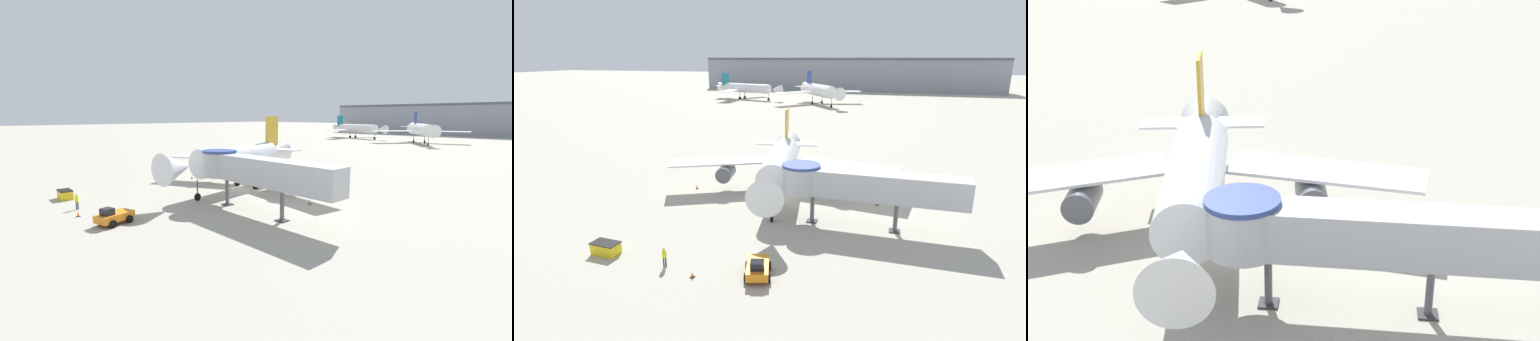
% 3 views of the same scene
% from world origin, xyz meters
% --- Properties ---
extents(ground_plane, '(800.00, 800.00, 0.00)m').
position_xyz_m(ground_plane, '(0.00, 0.00, 0.00)').
color(ground_plane, '#A8A393').
extents(main_airplane, '(30.42, 24.94, 10.30)m').
position_xyz_m(main_airplane, '(-0.33, 0.37, 4.34)').
color(main_airplane, silver).
rests_on(main_airplane, ground_plane).
extents(jet_bridge, '(18.74, 4.10, 6.39)m').
position_xyz_m(jet_bridge, '(9.85, -6.65, 4.71)').
color(jet_bridge, '#B7B7BC').
rests_on(jet_bridge, ground_plane).
extents(pushback_tug_orange, '(2.77, 3.79, 1.74)m').
position_xyz_m(pushback_tug_orange, '(3.16, -19.12, 0.78)').
color(pushback_tug_orange, orange).
rests_on(pushback_tug_orange, ground_plane).
extents(service_container_yellow, '(2.61, 1.63, 1.14)m').
position_xyz_m(service_container_yellow, '(-11.38, -19.45, 0.57)').
color(service_container_yellow, yellow).
rests_on(service_container_yellow, ground_plane).
extents(traffic_cone_apron_front, '(0.36, 0.36, 0.61)m').
position_xyz_m(traffic_cone_apron_front, '(-1.92, -20.82, 0.29)').
color(traffic_cone_apron_front, black).
rests_on(traffic_cone_apron_front, ground_plane).
extents(traffic_cone_starboard_wing, '(0.41, 0.41, 0.68)m').
position_xyz_m(traffic_cone_starboard_wing, '(11.79, 0.60, 0.32)').
color(traffic_cone_starboard_wing, black).
rests_on(traffic_cone_starboard_wing, ground_plane).
extents(traffic_cone_port_wing, '(0.36, 0.36, 0.60)m').
position_xyz_m(traffic_cone_port_wing, '(-12.04, -0.07, 0.28)').
color(traffic_cone_port_wing, black).
rests_on(traffic_cone_port_wing, ground_plane).
extents(ground_crew_marshaller, '(0.37, 0.39, 1.78)m').
position_xyz_m(ground_crew_marshaller, '(-4.96, -19.98, 1.03)').
color(ground_crew_marshaller, '#1E2338').
rests_on(ground_crew_marshaller, ground_plane).
extents(background_jet_teal_tail, '(31.30, 30.67, 10.47)m').
position_xyz_m(background_jet_teal_tail, '(-46.92, 114.13, 4.60)').
color(background_jet_teal_tail, white).
rests_on(background_jet_teal_tail, ground_plane).
extents(background_jet_blue_tail, '(30.97, 28.54, 12.08)m').
position_xyz_m(background_jet_blue_tail, '(-13.74, 103.28, 5.26)').
color(background_jet_blue_tail, white).
rests_on(background_jet_blue_tail, ground_plane).
extents(terminal_building, '(152.12, 20.77, 16.87)m').
position_xyz_m(terminal_building, '(-12.07, 175.00, 8.45)').
color(terminal_building, gray).
rests_on(terminal_building, ground_plane).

